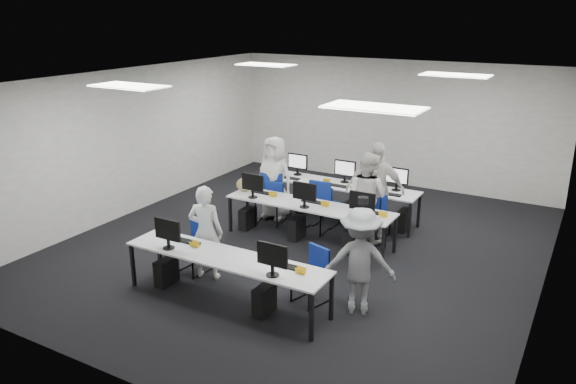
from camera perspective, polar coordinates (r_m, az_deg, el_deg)
The scene contains 23 objects.
room at distance 9.81m, azimuth 1.67°, elevation 2.65°, with size 9.00×9.02×3.00m.
ceiling_panels at distance 9.52m, azimuth 1.75°, elevation 11.30°, with size 5.20×4.60×0.02m.
desk_front at distance 8.17m, azimuth -6.36°, elevation -6.84°, with size 3.20×0.70×0.73m.
desk_mid at distance 10.22m, azimuth 2.15°, elevation -1.52°, with size 3.20×0.70×0.73m.
desk_back at distance 11.42m, azimuth 5.40°, elevation 0.54°, with size 3.20×0.70×0.73m.
equipment_front at distance 8.40m, azimuth -7.43°, elevation -8.59°, with size 2.51×0.41×1.19m.
equipment_mid at distance 10.41m, azimuth 1.15°, elevation -3.05°, with size 2.91×0.41×1.19m.
equipment_back at distance 11.47m, azimuth 6.26°, elevation -1.12°, with size 2.91×0.41×1.19m.
chair_0 at distance 9.36m, azimuth -9.54°, elevation -6.40°, with size 0.46×0.50×0.85m.
chair_1 at distance 8.33m, azimuth 2.31°, elevation -9.44°, with size 0.52×0.54×0.83m.
chair_2 at distance 11.25m, azimuth -1.93°, elevation -1.67°, with size 0.62×0.65×0.98m.
chair_3 at distance 10.87m, azimuth 2.80°, elevation -2.45°, with size 0.49×0.53×0.95m.
chair_4 at distance 10.40m, azimuth 8.80°, elevation -3.75°, with size 0.56×0.59×0.88m.
chair_5 at distance 11.46m, azimuth -1.08°, elevation -1.49°, with size 0.49×0.52×0.85m.
chair_6 at distance 11.18m, azimuth 3.90°, elevation -2.06°, with size 0.43×0.46×0.85m.
chair_7 at distance 10.78m, azimuth 8.91°, elevation -3.05°, with size 0.48×0.51×0.83m.
handbag at distance 10.93m, azimuth -4.42°, elevation 0.76°, with size 0.33×0.21×0.27m, color #A17D53.
student_0 at distance 8.94m, azimuth -8.35°, elevation -4.06°, with size 0.56×0.37×1.54m, color white.
student_1 at distance 10.38m, azimuth 8.01°, elevation -0.46°, with size 0.82×0.64×1.68m, color white.
student_2 at distance 11.41m, azimuth -1.38°, elevation 1.47°, with size 0.83×0.54×1.69m, color white.
student_3 at distance 10.50m, azimuth 8.82°, elevation 0.16°, with size 1.08×0.45×1.83m, color white.
photographer at distance 7.90m, azimuth 7.31°, elevation -7.00°, with size 1.01×0.58×1.56m, color slate.
dslr_camera at distance 7.76m, azimuth 7.63°, elevation -0.87°, with size 0.14×0.18×0.10m, color black.
Camera 1 is at (4.42, -8.36, 4.11)m, focal length 35.00 mm.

